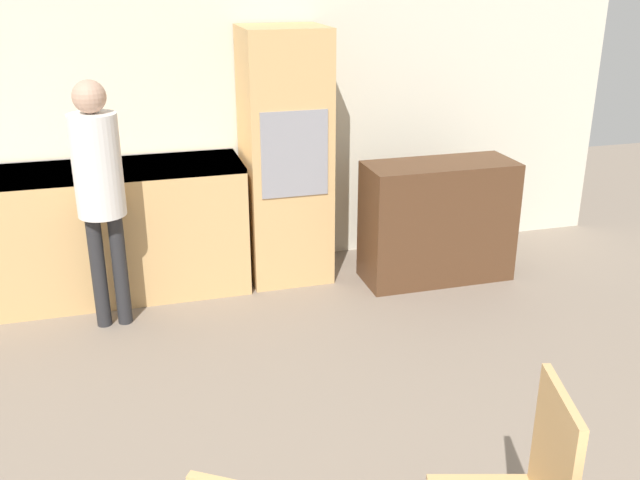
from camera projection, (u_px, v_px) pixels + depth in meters
wall_back at (221, 99)px, 5.23m from camera, size 6.40×0.05×2.60m
kitchen_counter at (70, 234)px, 4.93m from camera, size 2.41×0.60×0.94m
oven_unit at (285, 157)px, 5.17m from camera, size 0.59×0.59×1.84m
sideboard at (437, 221)px, 5.27m from camera, size 1.10×0.45×0.89m
person_standing at (99, 178)px, 4.37m from camera, size 0.30×0.30×1.60m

